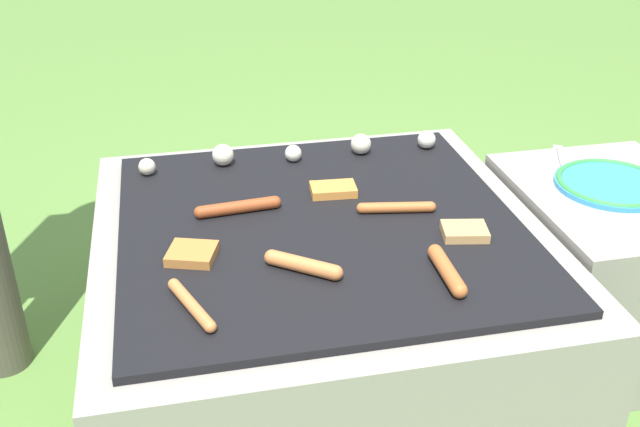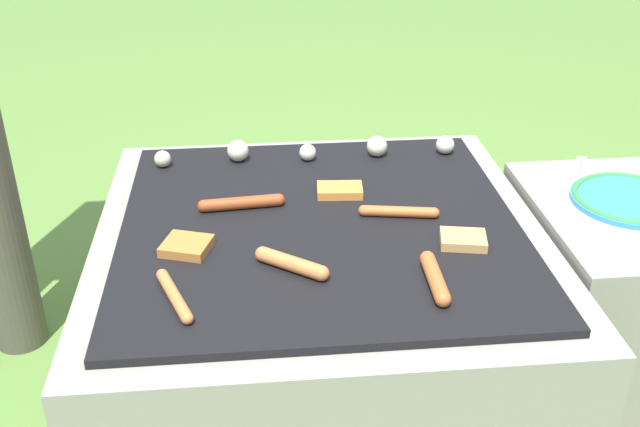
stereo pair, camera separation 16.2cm
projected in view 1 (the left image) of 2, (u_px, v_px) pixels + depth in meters
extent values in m
plane|color=#567F38|center=(320.00, 375.00, 1.84)|extent=(14.00, 14.00, 0.00)
cube|color=gray|center=(320.00, 306.00, 1.74)|extent=(0.98, 0.98, 0.42)
cube|color=black|center=(320.00, 225.00, 1.64)|extent=(0.86, 0.86, 0.02)
cube|color=gray|center=(601.00, 270.00, 1.86)|extent=(0.43, 0.54, 0.43)
cylinder|color=#B7602D|center=(396.00, 207.00, 1.67)|extent=(0.16, 0.05, 0.02)
sphere|color=#B7602D|center=(431.00, 207.00, 1.67)|extent=(0.02, 0.02, 0.02)
sphere|color=#B7602D|center=(362.00, 208.00, 1.66)|extent=(0.02, 0.02, 0.02)
cylinder|color=#C6753D|center=(303.00, 265.00, 1.45)|extent=(0.13, 0.11, 0.03)
sphere|color=#C6753D|center=(335.00, 273.00, 1.43)|extent=(0.03, 0.03, 0.03)
sphere|color=#C6753D|center=(272.00, 257.00, 1.48)|extent=(0.03, 0.03, 0.03)
cylinder|color=#93421E|center=(238.00, 207.00, 1.66)|extent=(0.17, 0.04, 0.03)
sphere|color=#93421E|center=(275.00, 202.00, 1.69)|extent=(0.03, 0.03, 0.03)
sphere|color=#93421E|center=(200.00, 212.00, 1.64)|extent=(0.03, 0.03, 0.03)
cylinder|color=#C6753D|center=(191.00, 305.00, 1.34)|extent=(0.08, 0.15, 0.02)
sphere|color=#C6753D|center=(210.00, 327.00, 1.29)|extent=(0.02, 0.02, 0.02)
sphere|color=#C6753D|center=(174.00, 284.00, 1.40)|extent=(0.02, 0.02, 0.02)
cylinder|color=#B7602D|center=(447.00, 270.00, 1.43)|extent=(0.03, 0.14, 0.03)
sphere|color=#B7602D|center=(459.00, 290.00, 1.38)|extent=(0.03, 0.03, 0.03)
sphere|color=#B7602D|center=(435.00, 252.00, 1.49)|extent=(0.03, 0.03, 0.03)
cube|color=tan|center=(465.00, 231.00, 1.58)|extent=(0.11, 0.09, 0.02)
cube|color=#B27033|center=(192.00, 254.00, 1.50)|extent=(0.11, 0.11, 0.02)
cube|color=#D18438|center=(333.00, 190.00, 1.75)|extent=(0.11, 0.08, 0.02)
sphere|color=beige|center=(147.00, 167.00, 1.83)|extent=(0.04, 0.04, 0.04)
sphere|color=beige|center=(223.00, 155.00, 1.88)|extent=(0.05, 0.05, 0.05)
sphere|color=silver|center=(294.00, 153.00, 1.90)|extent=(0.04, 0.04, 0.04)
sphere|color=beige|center=(361.00, 144.00, 1.94)|extent=(0.05, 0.05, 0.05)
sphere|color=silver|center=(427.00, 139.00, 1.98)|extent=(0.05, 0.05, 0.05)
cylinder|color=#338CCC|center=(611.00, 185.00, 1.78)|extent=(0.27, 0.27, 0.01)
torus|color=#338C3F|center=(612.00, 183.00, 1.78)|extent=(0.26, 0.26, 0.01)
cylinder|color=silver|center=(561.00, 160.00, 1.91)|extent=(0.07, 0.16, 0.01)
cube|color=silver|center=(558.00, 147.00, 1.98)|extent=(0.03, 0.02, 0.01)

